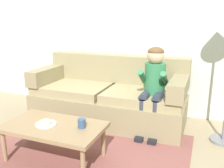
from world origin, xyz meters
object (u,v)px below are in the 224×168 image
coffee_table (54,129)px  toy_controller (44,136)px  mug (82,123)px  couch (109,97)px  donut (46,122)px  person_child (153,82)px

coffee_table → toy_controller: (-0.41, 0.35, -0.32)m
mug → toy_controller: bearing=157.2°
coffee_table → toy_controller: bearing=139.4°
couch → donut: bearing=-99.4°
mug → toy_controller: 0.87m
coffee_table → mug: (0.30, 0.05, 0.08)m
donut → toy_controller: bearing=131.8°
toy_controller → mug: bearing=1.1°
person_child → toy_controller: bearing=-151.6°
coffee_table → donut: (-0.07, -0.02, 0.07)m
donut → toy_controller: (-0.33, 0.37, -0.39)m
couch → mug: size_ratio=23.83×
mug → couch: bearing=98.3°
person_child → donut: (-0.88, -1.02, -0.25)m
couch → donut: couch is taller
person_child → toy_controller: size_ratio=4.87×
coffee_table → toy_controller: coffee_table is taller
toy_controller → coffee_table: bearing=-16.7°
mug → coffee_table: bearing=-170.2°
toy_controller → couch: bearing=81.9°
coffee_table → couch: bearing=83.9°
person_child → couch: bearing=163.2°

